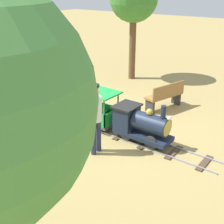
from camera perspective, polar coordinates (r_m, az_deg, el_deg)
name	(u,v)px	position (r m, az deg, el deg)	size (l,w,h in m)	color
ground_plane	(108,130)	(7.66, -0.80, -3.53)	(60.00, 60.00, 0.00)	#A38C51
track	(111,131)	(7.59, -0.15, -3.65)	(0.68, 5.70, 0.04)	gray
locomotive	(140,123)	(6.94, 5.56, -2.17)	(0.64, 1.45, 1.04)	#192338
passenger_car	(85,108)	(7.95, -5.32, 0.79)	(0.74, 2.00, 0.97)	#3F3F3F
conductor_person	(95,114)	(6.26, -3.29, -0.35)	(0.30, 0.30, 1.62)	#282D47
park_bench	(165,96)	(8.96, 10.37, 3.12)	(1.36, 0.74, 0.82)	olive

